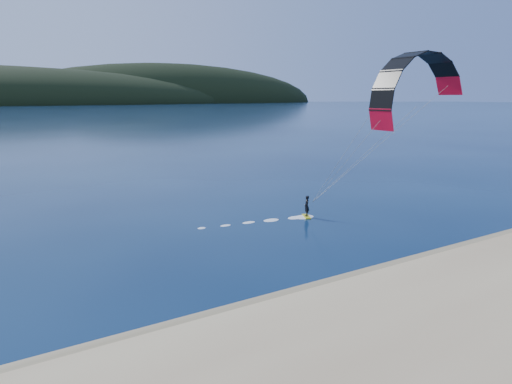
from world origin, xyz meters
TOP-DOWN VIEW (x-y plane):
  - ground at (0.00, 0.00)m, footprint 1800.00×1800.00m
  - wet_sand at (0.00, 4.50)m, footprint 220.00×2.50m
  - headland at (0.63, 745.28)m, footprint 1200.00×310.00m
  - kitesurfer_near at (16.60, 10.96)m, footprint 21.01×10.06m

SIDE VIEW (x-z plane):
  - ground at x=0.00m, z-range 0.00..0.00m
  - headland at x=0.63m, z-range -70.00..70.00m
  - wet_sand at x=0.00m, z-range 0.00..0.10m
  - kitesurfer_near at x=16.60m, z-range 2.98..17.03m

